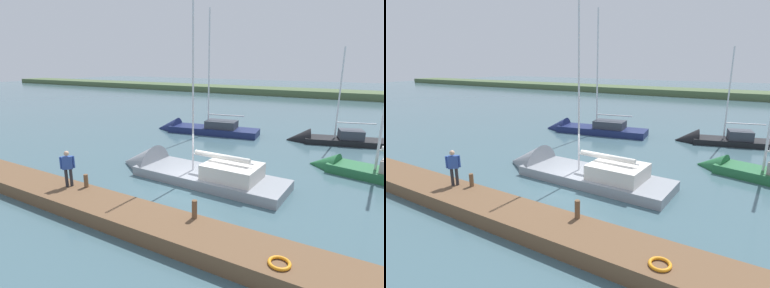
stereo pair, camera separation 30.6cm
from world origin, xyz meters
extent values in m
plane|color=#42606B|center=(0.00, 0.00, 0.00)|extent=(200.00, 200.00, 0.00)
cube|color=#4C603D|center=(0.00, -49.42, 0.00)|extent=(180.00, 8.00, 2.40)
cube|color=brown|center=(0.00, 4.68, 0.30)|extent=(22.85, 2.03, 0.60)
cylinder|color=brown|center=(3.43, 3.97, 0.90)|extent=(0.20, 0.20, 0.60)
cylinder|color=brown|center=(-2.28, 3.97, 0.95)|extent=(0.20, 0.20, 0.70)
torus|color=orange|center=(-5.70, 5.09, 0.65)|extent=(0.66, 0.66, 0.10)
cube|color=black|center=(-5.76, -13.18, 0.06)|extent=(6.25, 3.43, 0.75)
cone|color=black|center=(-2.41, -12.31, 0.06)|extent=(2.25, 2.39, 2.00)
cube|color=#333842|center=(-6.10, -13.27, 0.78)|extent=(1.99, 1.81, 0.70)
cylinder|color=silver|center=(-5.01, -12.99, 3.84)|extent=(0.11, 0.11, 6.82)
cylinder|color=silver|center=(-6.35, -13.34, 1.67)|extent=(2.69, 0.78, 0.09)
cube|color=navy|center=(4.66, -11.24, 0.07)|extent=(8.10, 3.38, 0.98)
cone|color=navy|center=(9.09, -10.57, 0.07)|extent=(2.32, 2.50, 2.23)
cube|color=#333842|center=(3.94, -11.35, 0.89)|extent=(2.85, 2.05, 0.66)
cylinder|color=silver|center=(5.14, -11.17, 5.49)|extent=(0.13, 0.13, 9.88)
cylinder|color=silver|center=(3.57, -11.41, 1.71)|extent=(3.16, 0.58, 0.11)
cube|color=gray|center=(-0.35, -0.78, 0.10)|extent=(8.27, 2.97, 0.80)
cone|color=gray|center=(4.42, -0.92, 0.10)|extent=(2.54, 2.80, 2.73)
cube|color=silver|center=(-1.72, -0.74, 0.86)|extent=(2.73, 2.24, 0.74)
cylinder|color=silver|center=(0.60, -0.81, 5.34)|extent=(0.10, 0.10, 9.70)
cylinder|color=silver|center=(-1.10, -0.76, 1.40)|extent=(3.41, 0.18, 0.08)
cylinder|color=silver|center=(-1.10, -0.76, 1.52)|extent=(3.07, 0.33, 0.24)
cone|color=#236638|center=(-5.16, -6.50, 0.05)|extent=(2.01, 2.15, 1.83)
cylinder|color=#28282D|center=(4.11, 4.22, 1.02)|extent=(0.14, 0.14, 0.83)
cylinder|color=#28282D|center=(4.26, 4.36, 1.02)|extent=(0.14, 0.14, 0.83)
cube|color=#2D4C9E|center=(4.19, 4.29, 1.73)|extent=(0.47, 0.48, 0.59)
sphere|color=tan|center=(4.19, 4.29, 2.17)|extent=(0.23, 0.23, 0.23)
cylinder|color=#2D4C9E|center=(3.99, 4.09, 1.74)|extent=(0.09, 0.09, 0.56)
cylinder|color=#2D4C9E|center=(4.38, 4.49, 1.74)|extent=(0.09, 0.09, 0.56)
camera|label=1|loc=(-7.45, 12.83, 6.09)|focal=28.98mm
camera|label=2|loc=(-7.71, 12.67, 6.09)|focal=28.98mm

